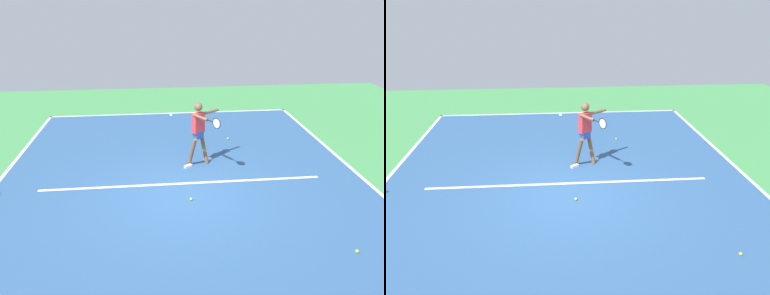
% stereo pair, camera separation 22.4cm
% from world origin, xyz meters
% --- Properties ---
extents(ground_plane, '(22.86, 22.86, 0.00)m').
position_xyz_m(ground_plane, '(0.00, 0.00, 0.00)').
color(ground_plane, '#428E4C').
extents(court_surface, '(9.82, 13.81, 0.00)m').
position_xyz_m(court_surface, '(0.00, 0.00, 0.00)').
color(court_surface, '#2D5484').
rests_on(court_surface, ground_plane).
extents(court_line_baseline_near, '(9.82, 0.10, 0.01)m').
position_xyz_m(court_line_baseline_near, '(0.00, -6.85, 0.00)').
color(court_line_baseline_near, white).
rests_on(court_line_baseline_near, ground_plane).
extents(court_line_sideline_left, '(0.10, 13.81, 0.01)m').
position_xyz_m(court_line_sideline_left, '(-4.86, 0.00, 0.00)').
color(court_line_sideline_left, white).
rests_on(court_line_sideline_left, ground_plane).
extents(court_line_service, '(7.37, 0.10, 0.01)m').
position_xyz_m(court_line_service, '(0.00, -0.62, 0.00)').
color(court_line_service, white).
rests_on(court_line_service, ground_plane).
extents(court_line_centre_mark, '(0.10, 0.30, 0.01)m').
position_xyz_m(court_line_centre_mark, '(0.00, -6.65, 0.00)').
color(court_line_centre_mark, white).
rests_on(court_line_centre_mark, ground_plane).
extents(tennis_player, '(1.08, 1.44, 1.87)m').
position_xyz_m(tennis_player, '(-0.57, -1.76, 1.08)').
color(tennis_player, brown).
rests_on(tennis_player, ground_plane).
extents(tennis_ball_near_player, '(0.07, 0.07, 0.07)m').
position_xyz_m(tennis_ball_near_player, '(-0.13, 0.25, 0.03)').
color(tennis_ball_near_player, '#C6E53D').
rests_on(tennis_ball_near_player, ground_plane).
extents(tennis_ball_far_corner, '(0.07, 0.07, 0.07)m').
position_xyz_m(tennis_ball_far_corner, '(-1.80, -3.63, 0.03)').
color(tennis_ball_far_corner, '#CCE033').
rests_on(tennis_ball_far_corner, ground_plane).
extents(tennis_ball_near_service_line, '(0.07, 0.07, 0.07)m').
position_xyz_m(tennis_ball_near_service_line, '(-3.10, 2.53, 0.03)').
color(tennis_ball_near_service_line, '#CCE033').
rests_on(tennis_ball_near_service_line, ground_plane).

